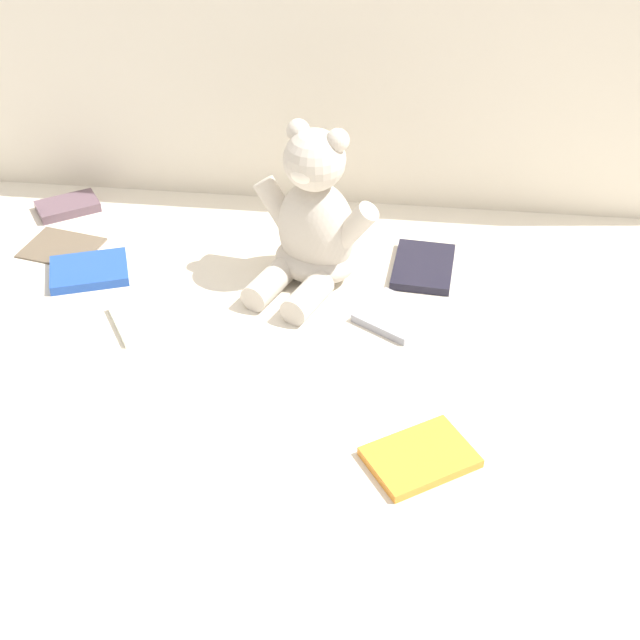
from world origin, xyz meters
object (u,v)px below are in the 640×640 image
object	(u,v)px
book_case_3	(89,271)
book_case_2	(61,247)
book_case_1	(138,321)
book_case_6	(423,267)
book_case_5	(394,316)
book_case_0	(420,457)
teddy_bear	(313,225)
book_case_4	(68,206)

from	to	relation	value
book_case_3	book_case_2	bearing A→B (deg)	26.13
book_case_1	book_case_3	bearing A→B (deg)	102.44
book_case_6	book_case_5	bearing A→B (deg)	-102.07
book_case_1	book_case_6	distance (m)	0.47
book_case_0	book_case_5	distance (m)	0.30
teddy_bear	book_case_2	xyz separation A→B (m)	(-0.44, 0.03, -0.10)
book_case_6	book_case_3	bearing A→B (deg)	-167.45
book_case_1	book_case_2	distance (m)	0.27
book_case_1	book_case_5	distance (m)	0.39
teddy_bear	book_case_3	bearing A→B (deg)	-151.50
book_case_1	book_case_6	bearing A→B (deg)	-7.62
teddy_bear	book_case_1	bearing A→B (deg)	-125.68
book_case_1	book_case_4	world-z (taller)	book_case_4
book_case_2	book_case_5	bearing A→B (deg)	88.85
teddy_bear	book_case_1	size ratio (longest dim) A/B	2.58
book_case_3	book_case_5	bearing A→B (deg)	-116.73
teddy_bear	book_case_1	xyz separation A→B (m)	(-0.25, -0.16, -0.09)
book_case_0	book_case_6	size ratio (longest dim) A/B	0.98
book_case_3	book_case_4	bearing A→B (deg)	8.45
teddy_bear	book_case_6	bearing A→B (deg)	34.50
teddy_bear	book_case_4	bearing A→B (deg)	-175.96
book_case_4	book_case_2	bearing A→B (deg)	160.38
teddy_bear	book_case_5	bearing A→B (deg)	-13.69
book_case_1	book_case_2	size ratio (longest dim) A/B	0.84
teddy_bear	book_case_0	size ratio (longest dim) A/B	2.01
teddy_bear	book_case_3	world-z (taller)	teddy_bear
book_case_1	book_case_4	xyz separation A→B (m)	(-0.22, 0.31, 0.00)
teddy_bear	book_case_2	distance (m)	0.45
book_case_4	book_case_6	world-z (taller)	book_case_4
book_case_0	book_case_2	distance (m)	0.76
teddy_bear	book_case_3	size ratio (longest dim) A/B	2.12
teddy_bear	book_case_6	distance (m)	0.20
book_case_0	book_case_1	bearing A→B (deg)	27.72
book_case_2	book_case_6	size ratio (longest dim) A/B	0.91
book_case_6	book_case_4	bearing A→B (deg)	174.14
teddy_bear	book_case_4	distance (m)	0.51
book_case_2	book_case_0	bearing A→B (deg)	67.55
book_case_3	book_case_0	bearing A→B (deg)	-142.47
book_case_5	book_case_6	distance (m)	0.14
book_case_2	book_case_5	xyz separation A→B (m)	(0.58, -0.13, 0.00)
book_case_5	book_case_1	bearing A→B (deg)	129.79
book_case_2	book_case_4	size ratio (longest dim) A/B	1.14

